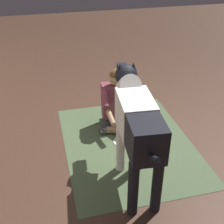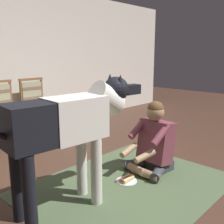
% 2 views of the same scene
% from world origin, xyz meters
% --- Properties ---
extents(ground_plane, '(14.84, 14.84, 0.00)m').
position_xyz_m(ground_plane, '(0.00, 0.00, 0.00)').
color(ground_plane, '#432B1F').
extents(area_rug, '(2.13, 1.66, 0.01)m').
position_xyz_m(area_rug, '(-0.18, 0.26, 0.00)').
color(area_rug, '#47583B').
rests_on(area_rug, ground).
extents(person_sitting_on_floor, '(0.66, 0.58, 0.86)m').
position_xyz_m(person_sitting_on_floor, '(0.33, 0.29, 0.35)').
color(person_sitting_on_floor, '#35393F').
rests_on(person_sitting_on_floor, ground).
extents(large_dog, '(1.60, 0.40, 1.20)m').
position_xyz_m(large_dog, '(-0.83, 0.39, 0.80)').
color(large_dog, silver).
rests_on(large_dog, ground).
extents(hot_dog_on_plate, '(0.24, 0.24, 0.06)m').
position_xyz_m(hot_dog_on_plate, '(-0.12, 0.33, 0.03)').
color(hot_dog_on_plate, silver).
rests_on(hot_dog_on_plate, ground).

